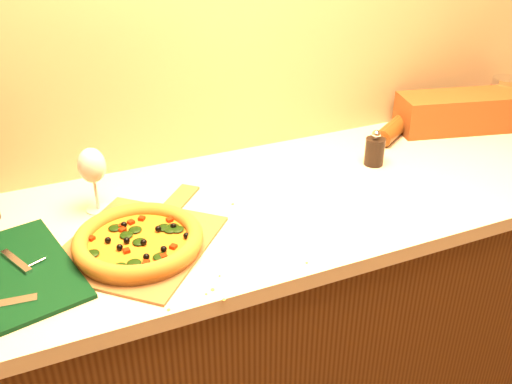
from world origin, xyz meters
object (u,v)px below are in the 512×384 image
object	(u,v)px
cutting_board	(7,276)
wine_glass	(92,167)
pepper_grinder	(375,150)
rolling_pin	(398,125)
coffee_canister	(504,96)
pizza	(138,241)
pizza_peel	(140,241)

from	to	relation	value
cutting_board	wine_glass	bearing A→B (deg)	30.04
pepper_grinder	rolling_pin	distance (m)	0.27
rolling_pin	coffee_canister	distance (m)	0.44
pizza	coffee_canister	bearing A→B (deg)	12.50
cutting_board	wine_glass	world-z (taller)	wine_glass
coffee_canister	wine_glass	distance (m)	1.46
pizza_peel	cutting_board	size ratio (longest dim) A/B	1.17
wine_glass	pepper_grinder	bearing A→B (deg)	-4.58
pizza_peel	coffee_canister	xyz separation A→B (m)	(1.39, 0.28, 0.07)
cutting_board	coffee_canister	distance (m)	1.72
coffee_canister	wine_glass	size ratio (longest dim) A/B	0.80
rolling_pin	coffee_canister	xyz separation A→B (m)	(0.44, -0.02, 0.04)
cutting_board	wine_glass	distance (m)	0.34
wine_glass	rolling_pin	bearing A→B (deg)	5.81
pizza_peel	coffee_canister	bearing A→B (deg)	54.08
pizza_peel	wine_glass	distance (m)	0.24
cutting_board	coffee_canister	size ratio (longest dim) A/B	2.94
coffee_canister	wine_glass	bearing A→B (deg)	-176.60
pizza_peel	pizza	bearing A→B (deg)	-64.95
cutting_board	wine_glass	xyz separation A→B (m)	(0.23, 0.21, 0.12)
pizza	pepper_grinder	xyz separation A→B (m)	(0.75, 0.16, 0.02)
wine_glass	pizza_peel	bearing A→B (deg)	-71.93
wine_glass	pizza	bearing A→B (deg)	-76.58
rolling_pin	pizza_peel	bearing A→B (deg)	-162.70
cutting_board	pepper_grinder	world-z (taller)	pepper_grinder
pizza_peel	rolling_pin	distance (m)	1.00
pepper_grinder	wine_glass	xyz separation A→B (m)	(-0.81, 0.06, 0.08)
pizza	cutting_board	bearing A→B (deg)	177.59
pepper_grinder	coffee_canister	distance (m)	0.67
rolling_pin	coffee_canister	world-z (taller)	coffee_canister
cutting_board	coffee_canister	bearing A→B (deg)	-2.09
pizza_peel	cutting_board	world-z (taller)	cutting_board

